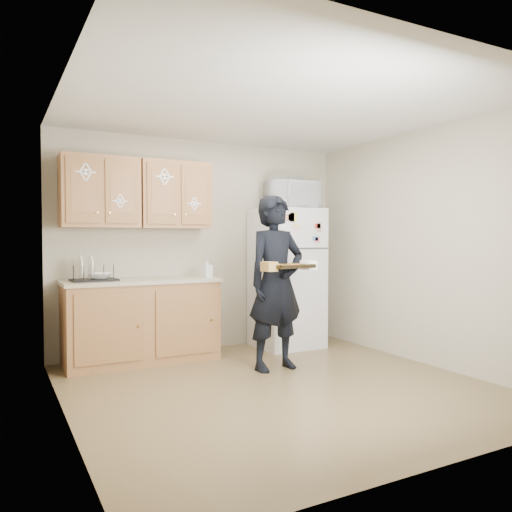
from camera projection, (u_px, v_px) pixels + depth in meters
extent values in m
plane|color=brown|center=(279.00, 387.00, 4.48)|extent=(3.60, 3.60, 0.00)
plane|color=silver|center=(280.00, 107.00, 4.40)|extent=(3.60, 3.60, 0.00)
cube|color=#ADA58C|center=(204.00, 246.00, 6.03)|extent=(3.60, 0.04, 2.50)
cube|color=#ADA58C|center=(440.00, 253.00, 2.85)|extent=(3.60, 0.04, 2.50)
cube|color=#ADA58C|center=(65.00, 250.00, 3.60)|extent=(0.04, 3.60, 2.50)
cube|color=#ADA58C|center=(426.00, 247.00, 5.28)|extent=(0.04, 3.60, 2.50)
cube|color=silver|center=(287.00, 278.00, 6.16)|extent=(0.75, 0.70, 1.70)
cube|color=olive|center=(142.00, 322.00, 5.38)|extent=(1.60, 0.60, 0.86)
cube|color=#BCAB91|center=(141.00, 281.00, 5.36)|extent=(1.64, 0.64, 0.04)
cube|color=olive|center=(100.00, 192.00, 5.26)|extent=(0.80, 0.33, 0.75)
cube|color=olive|center=(174.00, 195.00, 5.64)|extent=(0.80, 0.33, 0.75)
cube|color=gold|center=(310.00, 327.00, 6.64)|extent=(0.20, 0.07, 0.32)
imported|color=black|center=(276.00, 283.00, 5.07)|extent=(0.68, 0.48, 1.77)
cube|color=black|center=(289.00, 267.00, 4.79)|extent=(0.44, 0.34, 0.04)
cylinder|color=orange|center=(286.00, 266.00, 4.68)|extent=(0.14, 0.14, 0.02)
cylinder|color=orange|center=(302.00, 265.00, 4.79)|extent=(0.14, 0.14, 0.02)
cylinder|color=orange|center=(277.00, 265.00, 4.79)|extent=(0.14, 0.14, 0.02)
cylinder|color=orange|center=(293.00, 265.00, 4.90)|extent=(0.14, 0.14, 0.02)
imported|color=silver|center=(292.00, 195.00, 6.10)|extent=(0.64, 0.46, 0.33)
cube|color=silver|center=(287.00, 178.00, 6.10)|extent=(0.39, 0.30, 0.07)
cube|color=black|center=(94.00, 272.00, 5.12)|extent=(0.46, 0.35, 0.18)
imported|color=white|center=(100.00, 276.00, 5.16)|extent=(0.30, 0.30, 0.06)
imported|color=silver|center=(207.00, 268.00, 5.56)|extent=(0.12, 0.12, 0.21)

